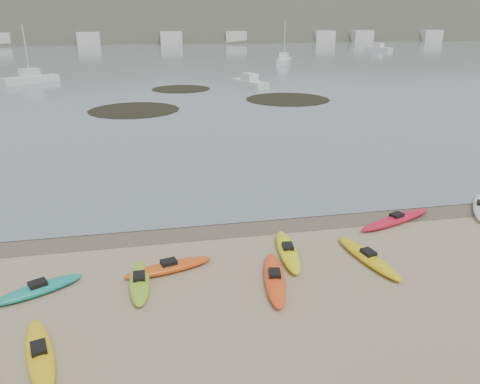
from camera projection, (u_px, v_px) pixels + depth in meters
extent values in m
plane|color=tan|center=(240.00, 223.00, 20.94)|extent=(600.00, 600.00, 0.00)
plane|color=brown|center=(241.00, 226.00, 20.66)|extent=(60.00, 60.00, 0.00)
plane|color=slate|center=(148.00, 31.00, 296.30)|extent=(1200.00, 1200.00, 0.00)
ellipsoid|color=#168D7E|center=(39.00, 289.00, 15.58)|extent=(2.95, 1.98, 0.34)
ellipsoid|color=#8EC527|center=(140.00, 282.00, 16.01)|extent=(0.71, 3.03, 0.34)
ellipsoid|color=#D84F12|center=(169.00, 267.00, 16.93)|extent=(3.35, 1.50, 0.34)
ellipsoid|color=red|center=(396.00, 219.00, 20.93)|extent=(4.32, 2.27, 0.34)
ellipsoid|color=yellow|center=(40.00, 354.00, 12.57)|extent=(1.60, 3.50, 0.34)
ellipsoid|color=yellow|center=(288.00, 251.00, 18.09)|extent=(1.10, 3.60, 0.34)
ellipsoid|color=yellow|center=(368.00, 257.00, 17.63)|extent=(1.42, 3.79, 0.34)
ellipsoid|color=#F74B15|center=(275.00, 279.00, 16.20)|extent=(1.34, 3.69, 0.34)
cylinder|color=black|center=(134.00, 110.00, 46.02)|extent=(8.93, 8.93, 0.04)
cylinder|color=black|center=(287.00, 99.00, 52.04)|extent=(9.36, 9.36, 0.04)
cylinder|color=black|center=(181.00, 89.00, 59.38)|extent=(7.45, 7.45, 0.04)
cube|color=silver|center=(30.00, 79.00, 64.55)|extent=(7.33, 5.95, 1.04)
cube|color=silver|center=(249.00, 83.00, 61.32)|extent=(4.10, 6.78, 0.92)
cube|color=silver|center=(284.00, 61.00, 91.64)|extent=(4.90, 7.91, 1.07)
cube|color=silver|center=(378.00, 49.00, 125.04)|extent=(5.52, 8.17, 1.12)
ellipsoid|color=#384235|center=(46.00, 84.00, 198.04)|extent=(220.00, 120.00, 80.00)
ellipsoid|color=#384235|center=(234.00, 74.00, 207.12)|extent=(200.00, 110.00, 68.00)
ellipsoid|color=#384235|center=(398.00, 72.00, 232.48)|extent=(230.00, 130.00, 76.00)
cube|color=beige|center=(17.00, 39.00, 145.65)|extent=(7.00, 5.00, 4.00)
cube|color=beige|center=(97.00, 39.00, 150.04)|extent=(7.00, 5.00, 4.00)
cube|color=beige|center=(172.00, 38.00, 154.42)|extent=(7.00, 5.00, 4.00)
cube|color=beige|center=(243.00, 37.00, 158.81)|extent=(7.00, 5.00, 4.00)
cube|color=beige|center=(310.00, 37.00, 163.20)|extent=(7.00, 5.00, 4.00)
cube|color=beige|center=(374.00, 36.00, 167.59)|extent=(7.00, 5.00, 4.00)
cube|color=beige|center=(435.00, 36.00, 171.97)|extent=(7.00, 5.00, 4.00)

